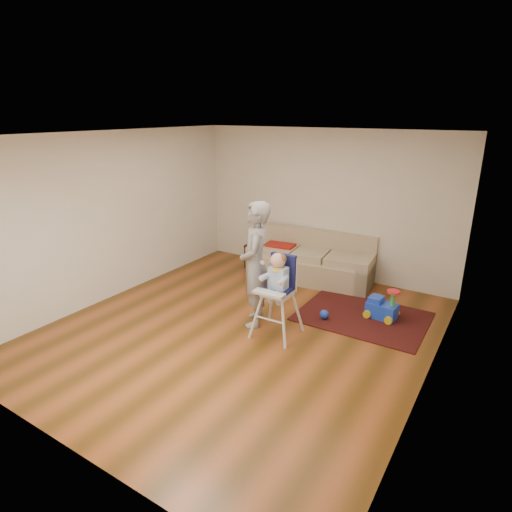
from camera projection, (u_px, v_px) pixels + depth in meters
The scene contains 9 objects.
ground at pixel (241, 329), 6.15m from camera, with size 5.50×5.50×0.00m, color #50310F.
room_envelope at pixel (261, 194), 5.96m from camera, with size 5.04×5.52×2.72m.
sofa at pixel (311, 257), 7.85m from camera, with size 2.34×1.17×0.87m.
side_table at pixel (260, 256), 8.54m from camera, with size 0.47×0.47×0.47m, color black, non-canonical shape.
area_rug at pixel (362, 316), 6.52m from camera, with size 1.86×1.40×0.01m, color black.
ride_on_toy at pixel (382, 303), 6.40m from camera, with size 0.44×0.31×0.48m, color blue, non-canonical shape.
toy_ball at pixel (324, 314), 6.41m from camera, with size 0.14×0.14×0.14m, color blue.
high_chair at pixel (277, 296), 5.82m from camera, with size 0.57×0.57×1.21m.
adult at pixel (255, 265), 6.06m from camera, with size 0.66×0.44×1.82m, color gray.
Camera 1 is at (3.11, -4.52, 2.98)m, focal length 30.00 mm.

